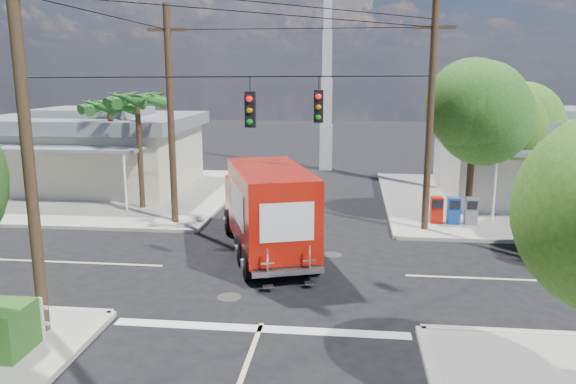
# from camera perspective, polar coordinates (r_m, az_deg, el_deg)

# --- Properties ---
(ground) EXTENTS (120.00, 120.00, 0.00)m
(ground) POSITION_cam_1_polar(r_m,az_deg,el_deg) (18.45, -0.71, -7.98)
(ground) COLOR black
(ground) RESTS_ON ground
(sidewalk_ne) EXTENTS (14.12, 14.12, 0.14)m
(sidewalk_ne) POSITION_cam_1_polar(r_m,az_deg,el_deg) (30.05, 23.15, -0.99)
(sidewalk_ne) COLOR gray
(sidewalk_ne) RESTS_ON ground
(sidewalk_nw) EXTENTS (14.12, 14.12, 0.14)m
(sidewalk_nw) POSITION_cam_1_polar(r_m,az_deg,el_deg) (31.59, -18.09, -0.03)
(sidewalk_nw) COLOR gray
(sidewalk_nw) RESTS_ON ground
(road_markings) EXTENTS (32.00, 32.00, 0.01)m
(road_markings) POSITION_cam_1_polar(r_m,az_deg,el_deg) (17.08, -1.33, -9.63)
(road_markings) COLOR beige
(road_markings) RESTS_ON ground
(building_ne) EXTENTS (11.80, 10.20, 4.50)m
(building_ne) POSITION_cam_1_polar(r_m,az_deg,el_deg) (31.20, 25.78, 3.43)
(building_ne) COLOR beige
(building_ne) RESTS_ON sidewalk_ne
(building_nw) EXTENTS (10.80, 10.20, 4.30)m
(building_nw) POSITION_cam_1_polar(r_m,az_deg,el_deg) (33.14, -18.97, 4.22)
(building_nw) COLOR beige
(building_nw) RESTS_ON sidewalk_nw
(radio_tower) EXTENTS (0.80, 0.80, 17.00)m
(radio_tower) POSITION_cam_1_polar(r_m,az_deg,el_deg) (37.26, 3.96, 10.89)
(radio_tower) COLOR silver
(radio_tower) RESTS_ON ground
(tree_ne_front) EXTENTS (4.21, 4.14, 6.66)m
(tree_ne_front) POSITION_cam_1_polar(r_m,az_deg,el_deg) (24.54, 18.46, 7.77)
(tree_ne_front) COLOR #422D1C
(tree_ne_front) RESTS_ON sidewalk_ne
(tree_ne_back) EXTENTS (3.77, 3.66, 5.82)m
(tree_ne_back) POSITION_cam_1_polar(r_m,az_deg,el_deg) (27.34, 22.82, 6.59)
(tree_ne_back) COLOR #422D1C
(tree_ne_back) RESTS_ON sidewalk_ne
(palm_nw_front) EXTENTS (3.01, 3.08, 5.59)m
(palm_nw_front) POSITION_cam_1_polar(r_m,az_deg,el_deg) (26.57, -15.08, 8.84)
(palm_nw_front) COLOR #422D1C
(palm_nw_front) RESTS_ON sidewalk_nw
(palm_nw_back) EXTENTS (3.01, 3.08, 5.19)m
(palm_nw_back) POSITION_cam_1_polar(r_m,az_deg,el_deg) (28.74, -17.70, 8.14)
(palm_nw_back) COLOR #422D1C
(palm_nw_back) RESTS_ON sidewalk_nw
(utility_poles) EXTENTS (12.00, 10.68, 9.00)m
(utility_poles) POSITION_cam_1_polar(r_m,az_deg,el_deg) (19.26, -4.86, 7.09)
(utility_poles) COLOR #473321
(utility_poles) RESTS_ON ground
(vending_boxes) EXTENTS (1.90, 0.50, 1.10)m
(vending_boxes) POSITION_cam_1_polar(r_m,az_deg,el_deg) (24.45, 16.48, -1.80)
(vending_boxes) COLOR #A01408
(vending_boxes) RESTS_ON sidewalk_ne
(delivery_truck) EXTENTS (4.41, 7.65, 3.18)m
(delivery_truck) POSITION_cam_1_polar(r_m,az_deg,el_deg) (19.77, -2.15, -1.73)
(delivery_truck) COLOR black
(delivery_truck) RESTS_ON ground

